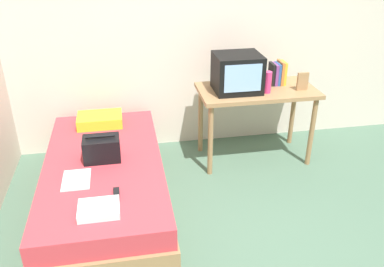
{
  "coord_description": "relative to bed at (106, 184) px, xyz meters",
  "views": [
    {
      "loc": [
        -0.81,
        -2.13,
        2.2
      ],
      "look_at": [
        -0.24,
        1.01,
        0.58
      ],
      "focal_mm": 37.93,
      "sensor_mm": 36.0,
      "label": 1
    }
  ],
  "objects": [
    {
      "name": "magazine",
      "position": [
        -0.2,
        -0.26,
        0.24
      ],
      "size": [
        0.21,
        0.29,
        0.01
      ],
      "primitive_type": "cube",
      "color": "white",
      "rests_on": "bed"
    },
    {
      "name": "wall_back",
      "position": [
        1.02,
        1.13,
        1.07
      ],
      "size": [
        5.2,
        0.1,
        2.6
      ],
      "primitive_type": "cube",
      "color": "beige",
      "rests_on": "ground"
    },
    {
      "name": "picture_frame",
      "position": [
        1.94,
        0.48,
        0.64
      ],
      "size": [
        0.11,
        0.02,
        0.18
      ],
      "primitive_type": "cube",
      "color": "#9E754C",
      "rests_on": "desk"
    },
    {
      "name": "folded_towel",
      "position": [
        -0.01,
        -0.69,
        0.26
      ],
      "size": [
        0.28,
        0.22,
        0.05
      ],
      "primitive_type": "cube",
      "color": "white",
      "rests_on": "bed"
    },
    {
      "name": "remote_dark",
      "position": [
        0.11,
        -0.52,
        0.24
      ],
      "size": [
        0.04,
        0.16,
        0.02
      ],
      "primitive_type": "cube",
      "color": "black",
      "rests_on": "bed"
    },
    {
      "name": "bed",
      "position": [
        0.0,
        0.0,
        0.0
      ],
      "size": [
        1.0,
        2.0,
        0.46
      ],
      "color": "#9E754C",
      "rests_on": "ground"
    },
    {
      "name": "water_bottle",
      "position": [
        1.58,
        0.48,
        0.66
      ],
      "size": [
        0.08,
        0.08,
        0.21
      ],
      "primitive_type": "cylinder",
      "color": "#E53372",
      "rests_on": "desk"
    },
    {
      "name": "tv",
      "position": [
        1.3,
        0.59,
        0.73
      ],
      "size": [
        0.44,
        0.39,
        0.36
      ],
      "color": "black",
      "rests_on": "desk"
    },
    {
      "name": "remote_silver",
      "position": [
        -0.1,
        0.15,
        0.24
      ],
      "size": [
        0.04,
        0.14,
        0.02
      ],
      "primitive_type": "cube",
      "color": "#B7B7BC",
      "rests_on": "bed"
    },
    {
      "name": "desk",
      "position": [
        1.52,
        0.6,
        0.45
      ],
      "size": [
        1.16,
        0.6,
        0.78
      ],
      "color": "#9E754C",
      "rests_on": "ground"
    },
    {
      "name": "handbag",
      "position": [
        0.0,
        0.03,
        0.33
      ],
      "size": [
        0.3,
        0.2,
        0.23
      ],
      "color": "black",
      "rests_on": "bed"
    },
    {
      "name": "book_row",
      "position": [
        1.76,
        0.7,
        0.66
      ],
      "size": [
        0.15,
        0.17,
        0.24
      ],
      "color": "black",
      "rests_on": "desk"
    },
    {
      "name": "pillow",
      "position": [
        -0.03,
        0.72,
        0.28
      ],
      "size": [
        0.43,
        0.3,
        0.1
      ],
      "primitive_type": "cube",
      "color": "yellow",
      "rests_on": "bed"
    },
    {
      "name": "ground_plane",
      "position": [
        1.02,
        -0.87,
        -0.23
      ],
      "size": [
        8.0,
        8.0,
        0.0
      ],
      "primitive_type": "plane",
      "color": "#4C6B56"
    }
  ]
}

